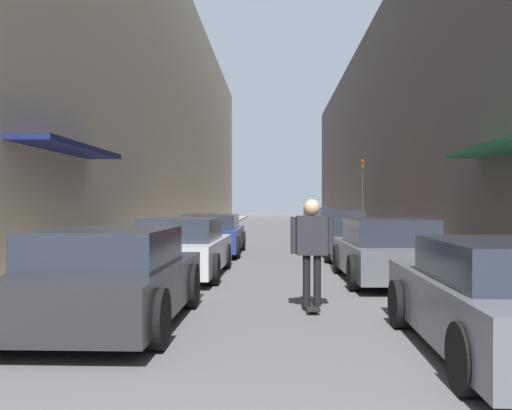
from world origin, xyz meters
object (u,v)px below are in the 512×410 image
object	(u,v)px
parked_car_left_1	(183,248)
parked_car_right_4	(324,224)
parked_car_left_2	(212,235)
parked_car_right_0	(506,300)
parked_car_right_5	(317,220)
parked_car_right_3	(339,228)
traffic_light	(362,188)
parked_car_right_1	(387,251)
skateboarder	(312,242)
parked_car_left_0	(109,278)
parked_car_right_2	(356,239)

from	to	relation	value
parked_car_left_1	parked_car_right_4	world-z (taller)	parked_car_left_1
parked_car_left_2	parked_car_right_0	distance (m)	12.98
parked_car_right_0	parked_car_right_5	xyz separation A→B (m)	(-0.13, 26.83, 0.04)
parked_car_right_3	traffic_light	world-z (taller)	traffic_light
parked_car_right_0	parked_car_right_4	xyz separation A→B (m)	(-0.14, 21.78, -0.00)
parked_car_left_2	parked_car_right_1	world-z (taller)	parked_car_right_1
parked_car_right_4	skateboarder	world-z (taller)	skateboarder
parked_car_right_1	skateboarder	world-z (taller)	skateboarder
skateboarder	parked_car_right_4	bearing A→B (deg)	84.62
parked_car_right_4	parked_car_left_0	bearing A→B (deg)	-102.81
parked_car_right_1	skateboarder	bearing A→B (deg)	-118.50
parked_car_right_2	parked_car_right_5	bearing A→B (deg)	90.12
parked_car_right_1	skateboarder	xyz separation A→B (m)	(-1.81, -3.33, 0.42)
parked_car_left_0	parked_car_left_2	distance (m)	10.77
parked_car_left_2	parked_car_right_3	size ratio (longest dim) A/B	1.06
parked_car_left_1	parked_car_left_2	distance (m)	5.56
parked_car_left_1	skateboarder	world-z (taller)	skateboarder
parked_car_right_0	parked_car_right_3	bearing A→B (deg)	90.03
traffic_light	parked_car_left_2	bearing A→B (deg)	-125.28
parked_car_right_0	skateboarder	world-z (taller)	skateboarder
parked_car_right_5	parked_car_right_2	bearing A→B (deg)	-89.88
parked_car_right_0	parked_car_right_3	xyz separation A→B (m)	(-0.01, 16.35, 0.04)
parked_car_left_1	parked_car_right_0	bearing A→B (deg)	-54.88
parked_car_right_4	skateboarder	distance (m)	19.32
parked_car_right_4	traffic_light	distance (m)	2.62
parked_car_right_0	traffic_light	size ratio (longest dim) A/B	1.21
parked_car_left_2	parked_car_left_1	bearing A→B (deg)	-90.49
parked_car_left_1	skateboarder	bearing A→B (deg)	-56.40
parked_car_right_2	parked_car_right_3	bearing A→B (deg)	89.07
parked_car_right_0	parked_car_right_2	distance (m)	10.85
parked_car_left_2	parked_car_right_0	size ratio (longest dim) A/B	1.05
parked_car_right_5	parked_car_right_1	bearing A→B (deg)	-90.04
parked_car_left_2	parked_car_right_0	bearing A→B (deg)	-69.32
skateboarder	parked_car_right_0	bearing A→B (deg)	-52.58
parked_car_right_0	parked_car_right_3	world-z (taller)	parked_car_right_3
parked_car_right_0	parked_car_right_1	xyz separation A→B (m)	(-0.15, 5.88, 0.02)
parked_car_right_0	parked_car_right_4	bearing A→B (deg)	90.38
parked_car_right_3	traffic_light	bearing A→B (deg)	70.33
parked_car_left_2	parked_car_right_5	size ratio (longest dim) A/B	1.08
parked_car_right_3	parked_car_right_0	bearing A→B (deg)	-89.97
skateboarder	parked_car_right_1	bearing A→B (deg)	61.50
parked_car_left_0	parked_car_right_0	distance (m)	4.98
parked_car_left_1	parked_car_right_5	distance (m)	20.74
parked_car_right_0	parked_car_right_4	size ratio (longest dim) A/B	1.03
parked_car_right_3	skateboarder	distance (m)	13.94
parked_car_left_1	parked_car_right_4	bearing A→B (deg)	73.54
parked_car_left_1	parked_car_right_0	distance (m)	8.05
parked_car_left_1	traffic_light	bearing A→B (deg)	66.42
parked_car_right_4	skateboarder	bearing A→B (deg)	-95.38
parked_car_right_2	skateboarder	size ratio (longest dim) A/B	2.46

